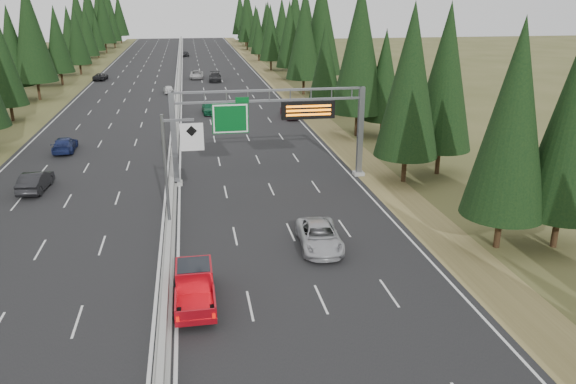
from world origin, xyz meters
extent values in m
cube|color=black|center=(0.00, 80.00, 0.04)|extent=(32.00, 260.00, 0.08)
cube|color=olive|center=(17.80, 80.00, 0.03)|extent=(3.60, 260.00, 0.06)
cube|color=#484A22|center=(-17.80, 80.00, 0.03)|extent=(3.60, 260.00, 0.06)
cube|color=gray|center=(0.00, 80.00, 0.23)|extent=(0.70, 260.00, 0.30)
cube|color=gray|center=(0.00, 80.00, 0.63)|extent=(0.30, 260.00, 0.60)
cube|color=slate|center=(0.35, 35.00, 3.98)|extent=(0.45, 0.45, 7.80)
cube|color=gray|center=(0.35, 35.00, 0.23)|extent=(0.90, 0.90, 0.30)
cube|color=slate|center=(16.20, 35.00, 3.98)|extent=(0.45, 0.45, 7.80)
cube|color=gray|center=(16.20, 35.00, 0.23)|extent=(0.90, 0.90, 0.30)
cube|color=slate|center=(8.28, 35.00, 7.80)|extent=(15.85, 0.35, 0.16)
cube|color=slate|center=(8.28, 35.00, 6.96)|extent=(15.85, 0.35, 0.16)
cube|color=#054C19|center=(5.00, 34.75, 5.63)|extent=(3.00, 0.10, 2.50)
cube|color=silver|center=(5.00, 34.69, 5.63)|extent=(2.85, 0.02, 2.35)
cube|color=#054C19|center=(6.00, 34.75, 7.13)|extent=(1.10, 0.10, 0.45)
cube|color=black|center=(11.50, 34.70, 6.13)|extent=(4.50, 0.40, 1.50)
cube|color=orange|center=(11.50, 34.48, 6.48)|extent=(3.80, 0.02, 0.18)
cube|color=orange|center=(11.50, 34.48, 6.13)|extent=(3.80, 0.02, 0.18)
cube|color=orange|center=(11.50, 34.48, 5.78)|extent=(3.80, 0.02, 0.18)
cylinder|color=slate|center=(0.00, 25.00, 4.08)|extent=(0.20, 0.20, 8.00)
cube|color=gray|center=(0.00, 25.00, 0.18)|extent=(0.50, 0.50, 0.20)
cube|color=slate|center=(1.00, 25.00, 7.68)|extent=(2.00, 0.15, 0.15)
cube|color=silver|center=(1.80, 24.88, 6.58)|extent=(1.50, 0.06, 1.80)
cylinder|color=black|center=(20.52, 19.06, 1.13)|extent=(0.40, 0.40, 2.27)
cone|color=black|center=(20.52, 19.06, 8.23)|extent=(5.11, 5.11, 11.92)
cylinder|color=black|center=(24.14, 18.49, 1.14)|extent=(0.40, 0.40, 2.28)
cone|color=black|center=(24.14, 18.49, 8.25)|extent=(5.12, 5.12, 11.95)
cylinder|color=black|center=(19.49, 32.67, 1.19)|extent=(0.40, 0.40, 2.38)
cone|color=black|center=(19.49, 32.67, 8.62)|extent=(5.35, 5.35, 12.49)
cylinder|color=black|center=(23.33, 34.40, 1.19)|extent=(0.40, 0.40, 2.37)
cone|color=black|center=(23.33, 34.40, 8.60)|extent=(5.34, 5.34, 12.45)
cylinder|color=black|center=(20.36, 49.74, 1.36)|extent=(0.40, 0.40, 2.71)
cone|color=black|center=(20.36, 49.74, 9.82)|extent=(6.10, 6.10, 14.23)
cylinder|color=black|center=(23.06, 48.83, 0.95)|extent=(0.40, 0.40, 1.90)
cone|color=black|center=(23.06, 48.83, 6.89)|extent=(4.28, 4.28, 9.98)
cylinder|color=black|center=(19.88, 63.44, 0.96)|extent=(0.40, 0.40, 1.92)
cone|color=black|center=(19.88, 63.44, 6.94)|extent=(4.31, 4.31, 10.06)
cylinder|color=black|center=(23.81, 62.94, 1.05)|extent=(0.40, 0.40, 2.10)
cone|color=black|center=(23.81, 62.94, 7.63)|extent=(4.73, 4.73, 11.05)
cylinder|color=black|center=(20.05, 78.51, 1.27)|extent=(0.40, 0.40, 2.54)
cone|color=black|center=(20.05, 78.51, 9.22)|extent=(5.72, 5.72, 13.35)
cylinder|color=black|center=(23.24, 80.42, 1.49)|extent=(0.40, 0.40, 2.98)
cone|color=black|center=(23.24, 80.42, 10.82)|extent=(6.71, 6.71, 15.67)
cylinder|color=black|center=(20.92, 96.18, 1.15)|extent=(0.40, 0.40, 2.30)
cone|color=black|center=(20.92, 96.18, 8.35)|extent=(5.18, 5.18, 12.09)
cylinder|color=black|center=(24.16, 96.97, 1.32)|extent=(0.40, 0.40, 2.64)
cone|color=black|center=(24.16, 96.97, 9.57)|extent=(5.94, 5.94, 13.87)
cylinder|color=black|center=(19.32, 109.91, 1.09)|extent=(0.40, 0.40, 2.17)
cone|color=black|center=(19.32, 109.91, 7.88)|extent=(4.89, 4.89, 11.41)
cylinder|color=black|center=(24.53, 109.99, 1.37)|extent=(0.40, 0.40, 2.74)
cone|color=black|center=(24.53, 109.99, 9.92)|extent=(6.16, 6.16, 14.37)
cylinder|color=black|center=(19.09, 128.70, 0.89)|extent=(0.40, 0.40, 1.77)
cone|color=black|center=(19.09, 128.70, 6.43)|extent=(3.99, 3.99, 9.31)
cylinder|color=black|center=(24.78, 128.38, 1.18)|extent=(0.40, 0.40, 2.36)
cone|color=black|center=(24.78, 128.38, 8.57)|extent=(5.32, 5.32, 12.41)
cylinder|color=black|center=(20.33, 144.40, 1.03)|extent=(0.40, 0.40, 2.06)
cone|color=black|center=(20.33, 144.40, 7.45)|extent=(4.63, 4.63, 10.79)
cylinder|color=black|center=(23.56, 143.85, 1.11)|extent=(0.40, 0.40, 2.22)
cone|color=black|center=(23.56, 143.85, 8.03)|extent=(4.99, 4.99, 11.63)
cylinder|color=black|center=(19.46, 159.20, 1.17)|extent=(0.40, 0.40, 2.34)
cone|color=black|center=(19.46, 159.20, 8.49)|extent=(5.27, 5.27, 12.29)
cylinder|color=black|center=(24.99, 157.65, 1.07)|extent=(0.40, 0.40, 2.14)
cone|color=black|center=(24.99, 157.65, 7.76)|extent=(4.82, 4.82, 11.24)
cylinder|color=black|center=(20.34, 172.04, 1.18)|extent=(0.40, 0.40, 2.35)
cone|color=black|center=(20.34, 172.04, 8.54)|extent=(5.30, 5.30, 12.36)
cylinder|color=black|center=(24.48, 175.17, 0.94)|extent=(0.40, 0.40, 1.89)
cone|color=black|center=(24.48, 175.17, 6.84)|extent=(4.25, 4.25, 9.91)
cylinder|color=black|center=(20.41, 189.39, 1.29)|extent=(0.40, 0.40, 2.58)
cone|color=black|center=(20.41, 189.39, 9.35)|extent=(5.80, 5.80, 13.54)
cylinder|color=black|center=(23.04, 189.78, 1.39)|extent=(0.40, 0.40, 2.77)
cone|color=black|center=(23.04, 189.78, 10.05)|extent=(6.24, 6.24, 14.55)
cylinder|color=black|center=(-20.61, 64.99, 1.02)|extent=(0.40, 0.40, 2.03)
cone|color=black|center=(-20.61, 64.99, 7.36)|extent=(4.57, 4.57, 10.66)
cylinder|color=black|center=(-20.90, 80.68, 1.40)|extent=(0.40, 0.40, 2.81)
cone|color=black|center=(-20.90, 80.68, 10.17)|extent=(6.31, 6.31, 14.73)
cylinder|color=black|center=(-23.82, 80.85, 1.12)|extent=(0.40, 0.40, 2.25)
cone|color=black|center=(-23.82, 80.85, 8.15)|extent=(5.06, 5.06, 11.81)
cylinder|color=black|center=(-20.57, 96.43, 1.10)|extent=(0.40, 0.40, 2.20)
cone|color=black|center=(-20.57, 96.43, 7.96)|extent=(4.94, 4.94, 11.53)
cylinder|color=black|center=(-24.53, 96.04, 1.18)|extent=(0.40, 0.40, 2.35)
cone|color=black|center=(-24.53, 96.04, 8.53)|extent=(5.30, 5.30, 12.36)
cylinder|color=black|center=(-19.58, 110.01, 1.06)|extent=(0.40, 0.40, 2.12)
cone|color=black|center=(-19.58, 110.01, 7.70)|extent=(4.78, 4.78, 11.15)
cylinder|color=black|center=(-23.64, 109.61, 0.96)|extent=(0.40, 0.40, 1.92)
cone|color=black|center=(-23.64, 109.61, 6.97)|extent=(4.32, 4.32, 10.09)
cylinder|color=black|center=(-20.37, 127.07, 1.06)|extent=(0.40, 0.40, 2.12)
cone|color=black|center=(-20.37, 127.07, 7.70)|extent=(4.78, 4.78, 11.15)
cylinder|color=black|center=(-24.52, 128.75, 1.05)|extent=(0.40, 0.40, 2.10)
cone|color=black|center=(-24.52, 128.75, 7.63)|extent=(4.73, 4.73, 11.04)
cylinder|color=black|center=(-20.74, 143.84, 0.91)|extent=(0.40, 0.40, 1.82)
cone|color=black|center=(-20.74, 143.84, 6.58)|extent=(4.09, 4.09, 9.54)
cylinder|color=black|center=(-24.67, 142.93, 1.38)|extent=(0.40, 0.40, 2.76)
cone|color=black|center=(-24.67, 142.93, 10.00)|extent=(6.21, 6.21, 14.48)
cylinder|color=black|center=(-20.37, 156.54, 1.35)|extent=(0.40, 0.40, 2.70)
cone|color=black|center=(-20.37, 156.54, 9.79)|extent=(6.08, 6.08, 14.18)
cylinder|color=black|center=(-23.95, 156.34, 1.49)|extent=(0.40, 0.40, 2.98)
cone|color=black|center=(-23.95, 156.34, 10.80)|extent=(6.70, 6.70, 15.64)
cylinder|color=black|center=(-19.78, 172.35, 1.04)|extent=(0.40, 0.40, 2.08)
cone|color=black|center=(-19.78, 172.35, 7.55)|extent=(4.69, 4.69, 10.93)
cylinder|color=black|center=(-23.85, 173.51, 1.34)|extent=(0.40, 0.40, 2.68)
cone|color=black|center=(-23.85, 173.51, 9.71)|extent=(6.02, 6.02, 14.06)
cylinder|color=black|center=(-19.63, 190.13, 1.26)|extent=(0.40, 0.40, 2.52)
cone|color=black|center=(-19.63, 190.13, 9.14)|extent=(5.67, 5.67, 13.23)
cylinder|color=black|center=(-23.05, 190.67, 1.50)|extent=(0.40, 0.40, 2.99)
cone|color=black|center=(-23.05, 190.67, 10.85)|extent=(6.73, 6.73, 15.71)
imported|color=#AFAFB4|center=(9.36, 20.82, 0.84)|extent=(2.85, 5.59, 1.51)
cylinder|color=black|center=(0.66, 13.54, 0.47)|extent=(0.30, 0.79, 0.79)
cylinder|color=black|center=(2.34, 13.54, 0.47)|extent=(0.30, 0.79, 0.79)
cylinder|color=black|center=(0.66, 16.80, 0.47)|extent=(0.30, 0.79, 0.79)
cylinder|color=black|center=(2.34, 16.80, 0.47)|extent=(0.30, 0.79, 0.79)
cube|color=#9D0913|center=(1.50, 15.22, 0.62)|extent=(1.97, 5.52, 0.30)
cube|color=#9D0913|center=(1.50, 16.10, 1.31)|extent=(1.87, 2.17, 1.09)
cube|color=black|center=(1.50, 16.10, 1.61)|extent=(1.68, 1.87, 0.54)
cube|color=#9D0913|center=(0.56, 13.74, 0.97)|extent=(0.10, 2.37, 0.59)
cube|color=#9D0913|center=(2.44, 13.74, 0.97)|extent=(0.10, 2.37, 0.59)
cube|color=#9D0913|center=(1.50, 12.55, 0.97)|extent=(1.97, 0.10, 0.59)
imported|color=#155C38|center=(4.37, 65.00, 0.89)|extent=(2.10, 4.81, 1.61)
imported|color=maroon|center=(14.50, 60.09, 0.80)|extent=(1.89, 4.49, 1.44)
imported|color=black|center=(6.69, 95.24, 0.87)|extent=(2.46, 5.52, 1.57)
imported|color=#B6B6B6|center=(3.40, 99.62, 0.82)|extent=(2.73, 5.47, 1.49)
imported|color=black|center=(1.50, 142.13, 0.74)|extent=(1.66, 3.93, 1.33)
imported|color=black|center=(-10.96, 35.51, 0.88)|extent=(2.01, 4.97, 1.61)
imported|color=navy|center=(-11.02, 47.90, 0.81)|extent=(2.20, 5.07, 1.45)
imported|color=silver|center=(-1.50, 82.97, 0.73)|extent=(1.92, 3.96, 1.30)
imported|color=black|center=(-14.50, 100.59, 0.74)|extent=(2.51, 4.88, 1.32)
camera|label=1|loc=(1.80, -10.73, 15.14)|focal=35.00mm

